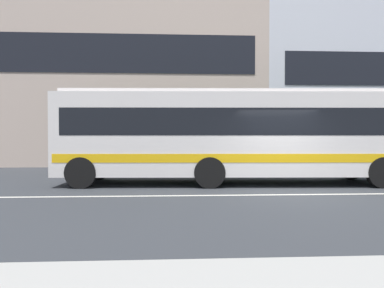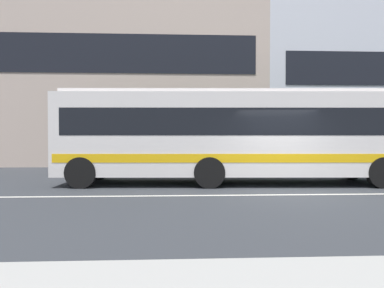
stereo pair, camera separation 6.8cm
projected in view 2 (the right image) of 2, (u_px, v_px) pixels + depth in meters
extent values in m
plane|color=#34373D|center=(291.00, 195.00, 10.42)|extent=(160.00, 160.00, 0.00)
cube|color=silver|center=(291.00, 195.00, 10.42)|extent=(60.00, 0.16, 0.01)
cube|color=#1E4D20|center=(285.00, 164.00, 17.04)|extent=(19.65, 1.10, 0.74)
cube|color=#C0AC9D|center=(102.00, 81.00, 23.86)|extent=(19.81, 8.43, 10.53)
cube|color=black|center=(87.00, 53.00, 19.61)|extent=(18.23, 0.04, 2.11)
cube|color=silver|center=(228.00, 135.00, 12.89)|extent=(11.77, 3.08, 2.74)
cube|color=black|center=(228.00, 123.00, 12.88)|extent=(11.07, 3.07, 0.88)
cube|color=#E9AF12|center=(228.00, 156.00, 12.91)|extent=(11.54, 3.09, 0.28)
cube|color=silver|center=(228.00, 94.00, 12.86)|extent=(11.28, 2.65, 0.12)
cylinder|color=black|center=(351.00, 166.00, 14.11)|extent=(1.01, 0.33, 1.00)
cylinder|color=black|center=(383.00, 173.00, 11.77)|extent=(1.01, 0.33, 1.00)
cylinder|color=black|center=(206.00, 167.00, 14.09)|extent=(1.01, 0.33, 1.00)
cylinder|color=black|center=(209.00, 173.00, 11.74)|extent=(1.01, 0.33, 1.00)
cylinder|color=black|center=(99.00, 167.00, 14.07)|extent=(1.01, 0.33, 1.00)
cylinder|color=black|center=(81.00, 173.00, 11.72)|extent=(1.01, 0.33, 1.00)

